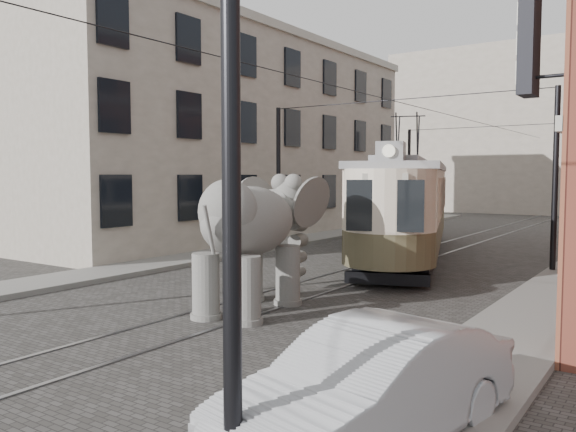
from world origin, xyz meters
The scene contains 10 objects.
ground centered at (0.00, 0.00, 0.00)m, with size 120.00×120.00×0.00m, color #413E3C.
tram_rails centered at (0.00, 0.00, 0.01)m, with size 1.54×80.00×0.02m, color slate, non-canonical shape.
sidewalk_right centered at (6.00, 0.00, 0.07)m, with size 2.00×60.00×0.15m, color slate.
sidewalk_left centered at (-6.50, 0.00, 0.07)m, with size 2.00×60.00×0.15m, color slate.
stucco_building centered at (-11.00, 10.00, 5.00)m, with size 7.00×24.00×10.00m, color gray.
distant_block centered at (0.00, 40.00, 7.00)m, with size 28.00×10.00×14.00m, color gray.
catenary centered at (-0.20, 5.00, 3.00)m, with size 11.00×30.20×6.00m, color black, non-canonical shape.
tram centered at (-0.35, 7.25, 2.75)m, with size 2.86×13.88×5.51m, color beige, non-canonical shape.
elephant centered at (0.32, -3.55, 1.62)m, with size 2.92×5.31×3.25m, color #5E5C57, non-canonical shape.
parked_car centered at (5.74, -8.14, 0.71)m, with size 1.52×4.33×1.43m, color #A2A2A6.
Camera 1 is at (8.67, -14.14, 3.17)m, focal length 36.39 mm.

